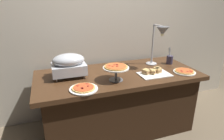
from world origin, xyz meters
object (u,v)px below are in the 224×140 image
(pizza_plate_raised_stand, at_px, (116,69))
(pizza_plate_front, at_px, (84,88))
(sandwich_platter, at_px, (154,72))
(pizza_plate_center, at_px, (184,71))
(sauce_cup_near, at_px, (124,67))
(utensil_holder, at_px, (170,59))
(heat_lamp, at_px, (160,35))
(chafing_dish, at_px, (69,64))

(pizza_plate_raised_stand, bearing_deg, pizza_plate_front, -163.18)
(sandwich_platter, bearing_deg, pizza_plate_raised_stand, -177.08)
(pizza_plate_center, height_order, sauce_cup_near, sauce_cup_near)
(utensil_holder, bearing_deg, sauce_cup_near, 178.96)
(pizza_plate_center, xyz_separation_m, pizza_plate_raised_stand, (-0.85, 0.05, 0.12))
(sandwich_platter, relative_size, utensil_holder, 1.54)
(heat_lamp, xyz_separation_m, utensil_holder, (0.24, 0.09, -0.35))
(pizza_plate_raised_stand, distance_m, sandwich_platter, 0.49)
(pizza_plate_raised_stand, height_order, sauce_cup_near, pizza_plate_raised_stand)
(pizza_plate_raised_stand, xyz_separation_m, utensil_holder, (0.87, 0.29, -0.07))
(chafing_dish, relative_size, pizza_plate_raised_stand, 1.33)
(chafing_dish, relative_size, sandwich_platter, 1.03)
(pizza_plate_center, bearing_deg, sauce_cup_near, 150.63)
(sauce_cup_near, relative_size, utensil_holder, 0.28)
(chafing_dish, bearing_deg, heat_lamp, -3.21)
(heat_lamp, relative_size, pizza_plate_center, 2.07)
(pizza_plate_front, distance_m, sauce_cup_near, 0.73)
(pizza_plate_front, relative_size, pizza_plate_raised_stand, 0.99)
(sauce_cup_near, bearing_deg, pizza_plate_front, -145.06)
(pizza_plate_center, bearing_deg, heat_lamp, 130.73)
(chafing_dish, distance_m, utensil_holder, 1.33)
(sandwich_platter, xyz_separation_m, sauce_cup_near, (-0.25, 0.28, -0.00))
(chafing_dish, xyz_separation_m, pizza_plate_raised_stand, (0.46, -0.26, -0.02))
(heat_lamp, xyz_separation_m, pizza_plate_front, (-1.01, -0.31, -0.40))
(pizza_plate_raised_stand, distance_m, utensil_holder, 0.92)
(heat_lamp, relative_size, sandwich_platter, 1.49)
(pizza_plate_front, relative_size, sauce_cup_near, 4.18)
(pizza_plate_front, relative_size, pizza_plate_center, 1.08)
(heat_lamp, relative_size, pizza_plate_front, 1.92)
(heat_lamp, bearing_deg, utensil_holder, 21.20)
(chafing_dish, bearing_deg, pizza_plate_raised_stand, -29.72)
(pizza_plate_front, bearing_deg, pizza_plate_raised_stand, 16.82)
(heat_lamp, distance_m, pizza_plate_center, 0.52)
(pizza_plate_front, bearing_deg, chafing_dish, 103.06)
(chafing_dish, distance_m, pizza_plate_front, 0.41)
(pizza_plate_raised_stand, bearing_deg, heat_lamp, 17.53)
(heat_lamp, height_order, pizza_plate_center, heat_lamp)
(chafing_dish, height_order, sauce_cup_near, chafing_dish)
(sandwich_platter, distance_m, utensil_holder, 0.48)
(pizza_plate_raised_stand, xyz_separation_m, sandwich_platter, (0.48, 0.02, -0.11))
(heat_lamp, relative_size, sauce_cup_near, 8.04)
(pizza_plate_front, height_order, utensil_holder, utensil_holder)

